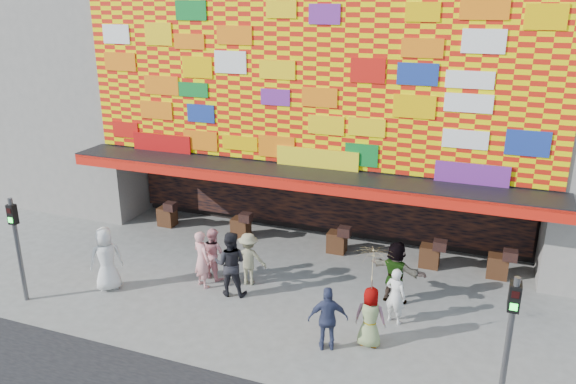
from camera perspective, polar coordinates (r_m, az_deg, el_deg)
name	(u,v)px	position (r m, az deg, el deg)	size (l,w,h in m)	color
ground	(252,315)	(15.25, -3.69, -12.35)	(90.00, 90.00, 0.00)	slate
shop_building	(342,78)	(20.91, 5.47, 11.49)	(15.20, 9.40, 10.00)	gray
neighbor_left	(52,46)	(27.19, -22.82, 13.48)	(11.00, 8.00, 12.00)	gray
signal_left	(16,238)	(16.75, -25.87, -4.25)	(0.22, 0.20, 3.00)	#59595B
signal_right	(510,330)	(11.97, 21.62, -12.91)	(0.22, 0.20, 3.00)	#59595B
ped_a	(106,259)	(16.86, -17.97, -6.47)	(0.92, 0.60, 1.89)	silver
ped_b	(202,259)	(16.41, -8.75, -6.76)	(0.63, 0.41, 1.72)	pink
ped_c	(230,264)	(15.85, -5.88, -7.25)	(0.92, 0.71, 1.89)	black
ped_d	(249,259)	(16.43, -4.01, -6.79)	(1.02, 0.59, 1.59)	#99966F
ped_e	(328,319)	(13.55, 4.09, -12.72)	(0.95, 0.40, 1.62)	#373E60
ped_f	(396,272)	(15.70, 10.88, -8.01)	(1.65, 0.52, 1.78)	gray
ped_g	(370,317)	(13.81, 8.34, -12.47)	(0.75, 0.49, 1.53)	gray
ped_h	(395,296)	(14.81, 10.86, -10.31)	(0.55, 0.36, 1.52)	white
ped_i	(213,253)	(16.89, -7.62, -6.19)	(0.76, 0.60, 1.57)	pink
parasol	(373,265)	(13.15, 8.63, -7.39)	(1.25, 1.25, 1.81)	beige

